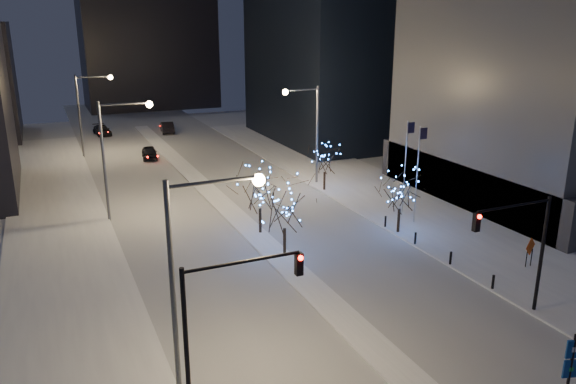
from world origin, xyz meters
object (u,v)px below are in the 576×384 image
street_lamp_w_far (88,104)px  traffic_signal_west (222,312)px  wayfinding_sign (571,364)px  holiday_tree_plaza_near (400,193)px  street_lamp_w_mid (116,144)px  traffic_signal_east (523,239)px  street_lamp_east (309,122)px  construction_sign (530,249)px  holiday_tree_median_near (285,204)px  car_mid (167,127)px  car_far (102,130)px  car_near (149,153)px  holiday_tree_median_far (260,189)px  street_lamp_w_near (196,256)px  holiday_tree_plaza_far (325,159)px

street_lamp_w_far → traffic_signal_west: (0.50, -52.00, -1.74)m
wayfinding_sign → holiday_tree_plaza_near: bearing=90.8°
street_lamp_w_mid → traffic_signal_east: street_lamp_w_mid is taller
street_lamp_east → street_lamp_w_far: bearing=130.8°
street_lamp_w_mid → construction_sign: (23.72, -21.44, -5.09)m
holiday_tree_median_near → holiday_tree_plaza_near: bearing=2.8°
car_mid → car_far: 9.35m
holiday_tree_median_near → car_near: bearing=95.4°
wayfinding_sign → construction_sign: (9.87, 11.47, -0.86)m
car_far → holiday_tree_plaza_near: bearing=-77.9°
car_near → construction_sign: construction_sign is taller
wayfinding_sign → car_far: bearing=114.9°
holiday_tree_plaza_near → holiday_tree_median_far: bearing=156.8°
street_lamp_w_mid → traffic_signal_east: bearing=-55.5°
street_lamp_east → holiday_tree_median_far: 14.89m
street_lamp_w_mid → holiday_tree_plaza_near: size_ratio=2.06×
holiday_tree_median_far → wayfinding_sign: 25.28m
car_mid → holiday_tree_median_near: (-2.38, -49.67, 3.09)m
traffic_signal_east → car_mid: (-6.06, 62.83, -3.94)m
street_lamp_w_far → traffic_signal_east: (17.88, -51.00, -1.74)m
car_far → construction_sign: construction_sign is taller
traffic_signal_west → street_lamp_w_far: bearing=90.5°
traffic_signal_west → holiday_tree_plaza_near: traffic_signal_west is taller
street_lamp_w_far → car_mid: street_lamp_w_far is taller
car_mid → construction_sign: construction_sign is taller
street_lamp_w_far → traffic_signal_west: size_ratio=1.43×
street_lamp_east → holiday_tree_median_near: bearing=-121.2°
car_near → holiday_tree_median_near: 34.09m
street_lamp_w_mid → holiday_tree_median_near: 16.15m
street_lamp_w_far → street_lamp_east: size_ratio=1.00×
street_lamp_east → traffic_signal_west: (-18.52, -30.00, -1.69)m
street_lamp_w_mid → traffic_signal_east: 31.60m
street_lamp_w_near → street_lamp_east: size_ratio=1.00×
street_lamp_w_mid → car_far: size_ratio=2.06×
street_lamp_w_near → holiday_tree_plaza_near: street_lamp_w_near is taller
street_lamp_w_mid → holiday_tree_plaza_far: size_ratio=2.10×
holiday_tree_plaza_near → construction_sign: holiday_tree_plaza_near is taller
traffic_signal_west → holiday_tree_median_far: (8.94, 18.94, -1.05)m
traffic_signal_west → holiday_tree_plaza_far: size_ratio=1.47×
car_near → holiday_tree_plaza_near: (13.21, -33.30, 2.64)m
street_lamp_w_mid → street_lamp_w_far: (0.00, 25.00, 0.00)m
street_lamp_w_far → traffic_signal_east: street_lamp_w_far is taller
car_near → car_mid: car_mid is taller
holiday_tree_median_near → holiday_tree_plaza_far: size_ratio=1.24×
car_mid → holiday_tree_median_near: bearing=93.4°
street_lamp_w_near → car_far: size_ratio=2.06×
street_lamp_w_far → holiday_tree_median_far: bearing=-74.1°
street_lamp_w_near → car_near: bearing=82.3°
street_lamp_east → construction_sign: 25.39m
street_lamp_w_mid → holiday_tree_median_far: size_ratio=1.83×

